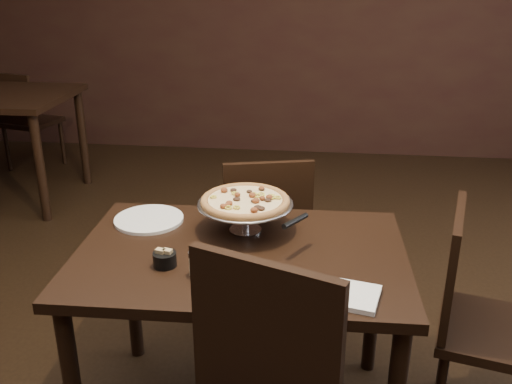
# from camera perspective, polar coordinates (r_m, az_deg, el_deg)

# --- Properties ---
(room) EXTENTS (6.04, 7.04, 2.84)m
(room) POSITION_cam_1_polar(r_m,az_deg,el_deg) (1.84, -0.31, 12.74)
(room) COLOR black
(room) RESTS_ON ground
(dining_table) EXTENTS (1.20, 0.81, 0.74)m
(dining_table) POSITION_cam_1_polar(r_m,az_deg,el_deg) (2.10, -1.53, -8.30)
(dining_table) COLOR black
(dining_table) RESTS_ON ground
(pizza_stand) EXTENTS (0.37, 0.37, 0.15)m
(pizza_stand) POSITION_cam_1_polar(r_m,az_deg,el_deg) (2.15, -1.09, -0.94)
(pizza_stand) COLOR silver
(pizza_stand) RESTS_ON dining_table
(parmesan_shaker) EXTENTS (0.05, 0.05, 0.10)m
(parmesan_shaker) POSITION_cam_1_polar(r_m,az_deg,el_deg) (1.89, -5.93, -7.03)
(parmesan_shaker) COLOR beige
(parmesan_shaker) RESTS_ON dining_table
(pepper_flake_shaker) EXTENTS (0.06, 0.06, 0.11)m
(pepper_flake_shaker) POSITION_cam_1_polar(r_m,az_deg,el_deg) (1.84, -2.80, -7.53)
(pepper_flake_shaker) COLOR maroon
(pepper_flake_shaker) RESTS_ON dining_table
(packet_caddy) EXTENTS (0.08, 0.08, 0.06)m
(packet_caddy) POSITION_cam_1_polar(r_m,az_deg,el_deg) (1.97, -9.12, -6.60)
(packet_caddy) COLOR black
(packet_caddy) RESTS_ON dining_table
(napkin_stack) EXTENTS (0.19, 0.19, 0.02)m
(napkin_stack) POSITION_cam_1_polar(r_m,az_deg,el_deg) (1.80, 9.60, -10.21)
(napkin_stack) COLOR white
(napkin_stack) RESTS_ON dining_table
(plate_left) EXTENTS (0.27, 0.27, 0.01)m
(plate_left) POSITION_cam_1_polar(r_m,az_deg,el_deg) (2.32, -10.66, -2.71)
(plate_left) COLOR white
(plate_left) RESTS_ON dining_table
(plate_near) EXTENTS (0.27, 0.27, 0.01)m
(plate_near) POSITION_cam_1_polar(r_m,az_deg,el_deg) (1.82, 2.59, -9.58)
(plate_near) COLOR white
(plate_near) RESTS_ON dining_table
(serving_spatula) EXTENTS (0.17, 0.17, 0.03)m
(serving_spatula) POSITION_cam_1_polar(r_m,az_deg,el_deg) (2.00, 3.94, -2.96)
(serving_spatula) COLOR silver
(serving_spatula) RESTS_ON pizza_stand
(chair_far) EXTENTS (0.49, 0.49, 0.88)m
(chair_far) POSITION_cam_1_polar(r_m,az_deg,el_deg) (2.78, 0.89, -4.01)
(chair_far) COLOR black
(chair_far) RESTS_ON ground
(chair_side) EXTENTS (0.50, 0.50, 0.89)m
(chair_side) POSITION_cam_1_polar(r_m,az_deg,el_deg) (2.32, 21.39, -11.37)
(chair_side) COLOR black
(chair_side) RESTS_ON ground
(bg_chair_far) EXTENTS (0.49, 0.49, 0.86)m
(bg_chair_far) POSITION_cam_1_polar(r_m,az_deg,el_deg) (5.29, -22.10, 6.94)
(bg_chair_far) COLOR black
(bg_chair_far) RESTS_ON ground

